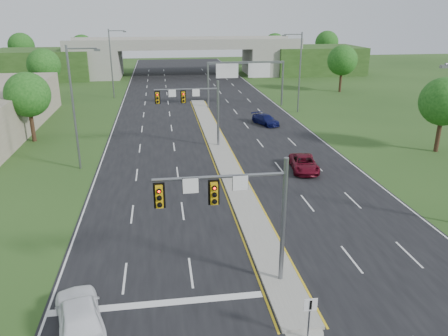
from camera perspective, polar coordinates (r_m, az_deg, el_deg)
name	(u,v)px	position (r m, az deg, el deg)	size (l,w,h in m)	color
ground	(280,281)	(24.41, 7.36, -14.44)	(240.00, 240.00, 0.00)	#264518
road	(208,124)	(56.34, -2.12, 5.79)	(24.00, 160.00, 0.02)	black
median	(221,151)	(44.85, -0.41, 2.22)	(2.00, 54.00, 0.16)	gray
median_nose	(304,330)	(21.32, 10.39, -20.13)	(2.00, 2.00, 0.16)	gray
lane_markings	(209,137)	(50.42, -2.03, 4.12)	(23.72, 160.00, 0.01)	gold
signal_mast_near	(240,204)	(21.55, 2.13, -4.74)	(6.62, 0.60, 7.00)	slate
signal_mast_far	(196,104)	(45.30, -3.64, 8.40)	(6.62, 0.60, 7.00)	slate
keep_right_sign	(310,312)	(20.06, 11.14, -17.95)	(0.60, 0.13, 2.20)	slate
sign_gantry	(245,71)	(66.02, 2.75, 12.48)	(11.58, 0.44, 6.67)	slate
overpass	(185,59)	(100.02, -5.10, 13.97)	(80.00, 14.00, 8.10)	gray
lightpole_l_mid	(75,103)	(40.73, -18.87, 8.07)	(2.85, 0.25, 11.00)	slate
lightpole_l_far	(112,60)	(75.08, -14.39, 13.46)	(2.85, 0.25, 11.00)	slate
lightpole_r_far	(299,69)	(62.82, 9.72, 12.65)	(2.85, 0.25, 11.00)	slate
tree_l_near	(28,95)	(52.01, -24.27, 8.71)	(4.80, 4.80, 7.60)	#382316
tree_l_mid	(44,65)	(76.94, -22.47, 12.30)	(5.20, 5.20, 8.12)	#382316
tree_r_near	(444,102)	(48.97, 26.80, 7.74)	(4.80, 4.80, 7.60)	#382316
tree_r_mid	(342,60)	(81.30, 15.20, 13.41)	(5.20, 5.20, 8.12)	#382316
tree_back_a	(21,46)	(118.05, -24.95, 14.27)	(6.00, 6.00, 8.85)	#382316
tree_back_b	(82,47)	(115.06, -18.03, 14.85)	(5.60, 5.60, 8.32)	#382316
tree_back_c	(275,44)	(117.50, 6.64, 15.74)	(5.60, 5.60, 8.32)	#382316
tree_back_d	(327,43)	(121.79, 13.27, 15.66)	(6.00, 6.00, 8.85)	#382316
car_white	(79,315)	(21.64, -18.37, -17.74)	(1.95, 4.85, 1.65)	white
car_far_a	(304,163)	(40.08, 10.40, 0.59)	(2.22, 4.82, 1.34)	#5B0918
car_far_b	(266,120)	(56.00, 5.45, 6.31)	(1.80, 4.42, 1.28)	#0B0F43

